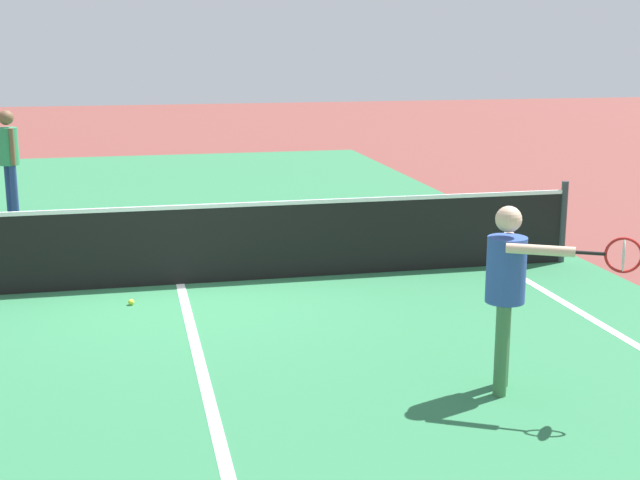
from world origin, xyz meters
TOP-DOWN VIEW (x-y plane):
  - ground_plane at (0.00, 0.00)m, footprint 60.00×60.00m
  - court_surface_inbounds at (0.00, 0.00)m, footprint 10.62×24.40m
  - line_center_service at (0.00, -3.20)m, footprint 0.10×6.40m
  - net at (0.00, 0.00)m, footprint 10.00×0.09m
  - player_near at (2.41, -3.87)m, footprint 0.98×0.86m
  - player_far at (-2.40, 4.68)m, footprint 0.32×0.38m
  - tennis_ball_near_net at (-0.58, -0.73)m, footprint 0.07×0.07m

SIDE VIEW (x-z plane):
  - ground_plane at x=0.00m, z-range 0.00..0.00m
  - court_surface_inbounds at x=0.00m, z-range 0.00..0.00m
  - line_center_service at x=0.00m, z-range 0.00..0.01m
  - tennis_ball_near_net at x=-0.58m, z-range 0.00..0.07m
  - net at x=0.00m, z-range -0.04..1.03m
  - player_near at x=2.41m, z-range 0.18..1.75m
  - player_far at x=-2.40m, z-range 0.21..1.96m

